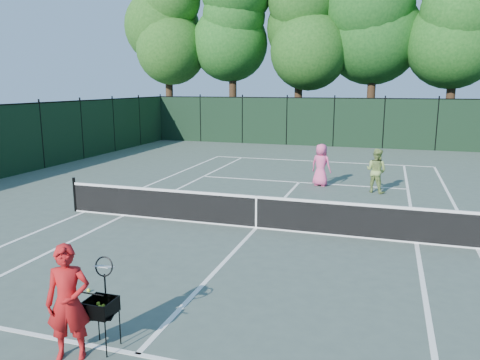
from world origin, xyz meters
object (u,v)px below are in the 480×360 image
(loose_ball_midcourt, at_px, (89,290))
(player_green, at_px, (376,171))
(coach, at_px, (68,302))
(ball_hopper, at_px, (101,307))
(player_pink, at_px, (321,165))

(loose_ball_midcourt, bearing_deg, player_green, 64.62)
(coach, height_order, ball_hopper, coach)
(coach, height_order, player_pink, coach)
(player_pink, bearing_deg, player_green, -175.65)
(player_green, relative_size, loose_ball_midcourt, 23.54)
(player_pink, distance_m, ball_hopper, 12.53)
(coach, xyz_separation_m, ball_hopper, (0.30, 0.32, -0.19))
(player_green, xyz_separation_m, loose_ball_midcourt, (-4.90, -10.32, -0.77))
(coach, bearing_deg, ball_hopper, 23.56)
(player_pink, distance_m, player_green, 2.13)
(ball_hopper, bearing_deg, player_green, 56.88)
(ball_hopper, relative_size, loose_ball_midcourt, 11.55)
(coach, relative_size, ball_hopper, 2.15)
(loose_ball_midcourt, bearing_deg, ball_hopper, -49.13)
(coach, relative_size, loose_ball_midcourt, 24.83)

